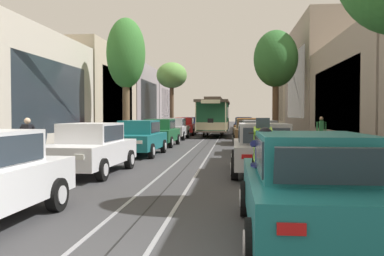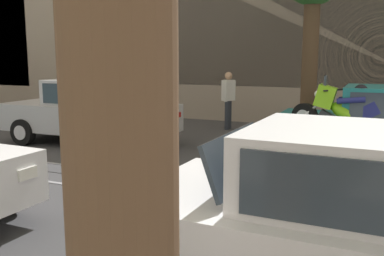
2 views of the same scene
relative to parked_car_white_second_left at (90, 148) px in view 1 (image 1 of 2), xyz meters
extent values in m
plane|color=#38383A|center=(2.79, 15.83, -0.80)|extent=(160.00, 160.00, 0.00)
cube|color=gray|center=(2.26, 19.82, -0.79)|extent=(0.08, 67.87, 0.01)
cube|color=gray|center=(3.32, 19.82, -0.79)|extent=(0.08, 67.87, 0.01)
cube|color=black|center=(2.79, 19.82, -0.80)|extent=(0.03, 67.87, 0.01)
cube|color=beige|center=(-6.95, 7.84, 2.27)|extent=(4.61, 11.67, 6.13)
cube|color=#2D3842|center=(-4.67, 7.84, 1.96)|extent=(0.04, 8.38, 3.68)
cube|color=#BCAD93|center=(-6.81, 19.82, 2.78)|extent=(4.33, 11.67, 7.15)
cube|color=#2D3842|center=(-4.67, 19.82, 2.42)|extent=(0.04, 8.38, 4.29)
cube|color=gray|center=(-7.04, 31.79, 2.81)|extent=(4.78, 11.67, 7.21)
cube|color=#2D3842|center=(-4.67, 31.79, 2.45)|extent=(0.04, 8.38, 4.33)
cube|color=gray|center=(-6.85, 43.77, 2.73)|extent=(4.41, 11.67, 7.06)
cube|color=#2D3842|center=(-4.67, 43.77, 2.38)|extent=(0.04, 8.38, 4.23)
cube|color=#2D3842|center=(10.25, 12.33, 2.02)|extent=(0.04, 10.48, 3.75)
cube|color=gray|center=(12.38, 27.30, 4.33)|extent=(4.30, 14.67, 10.25)
cube|color=#2D3842|center=(10.25, 27.30, 3.81)|extent=(0.04, 10.48, 6.15)
cube|color=tan|center=(13.08, 42.27, 2.85)|extent=(5.69, 14.67, 7.30)
cube|color=#2D3842|center=(10.25, 42.27, 2.48)|extent=(0.04, 10.48, 4.38)
cube|color=#2D3842|center=(0.22, -4.93, 0.46)|extent=(1.30, 0.24, 0.45)
cube|color=#2D3842|center=(0.94, -6.14, 0.48)|extent=(0.09, 1.81, 0.47)
cube|color=#B21414|center=(0.81, -4.12, -0.05)|extent=(0.28, 0.05, 0.12)
cube|color=#B21414|center=(-0.31, -4.09, -0.05)|extent=(0.28, 0.05, 0.12)
cylinder|color=black|center=(1.10, -4.96, -0.48)|extent=(0.22, 0.65, 0.64)
cylinder|color=silver|center=(1.21, -4.96, -0.48)|extent=(0.03, 0.35, 0.35)
cube|color=silver|center=(0.00, -0.04, -0.15)|extent=(1.94, 4.36, 0.66)
cube|color=silver|center=(0.00, 0.11, 0.48)|extent=(1.55, 2.11, 0.60)
cube|color=#2D3842|center=(-0.02, -0.73, 0.46)|extent=(1.34, 0.27, 0.47)
cube|color=#2D3842|center=(0.04, 1.29, 0.46)|extent=(1.30, 0.24, 0.45)
cube|color=#2D3842|center=(0.75, 0.08, 0.48)|extent=(0.09, 1.81, 0.47)
cube|color=#2D3842|center=(-0.74, 0.14, 0.48)|extent=(0.09, 1.81, 0.47)
cube|color=white|center=(0.48, -2.22, -0.05)|extent=(0.28, 0.05, 0.14)
cube|color=#B21414|center=(0.63, 2.10, -0.05)|extent=(0.28, 0.05, 0.12)
cube|color=white|center=(-0.63, -2.18, -0.05)|extent=(0.28, 0.05, 0.14)
cube|color=#B21414|center=(-0.49, 2.14, -0.05)|extent=(0.28, 0.05, 0.12)
cylinder|color=black|center=(0.83, -1.40, -0.48)|extent=(0.22, 0.65, 0.64)
cylinder|color=silver|center=(0.94, -1.41, -0.48)|extent=(0.03, 0.35, 0.35)
cylinder|color=black|center=(-0.93, -1.34, -0.48)|extent=(0.22, 0.65, 0.64)
cylinder|color=silver|center=(-1.04, -1.34, -0.48)|extent=(0.03, 0.35, 0.35)
cylinder|color=black|center=(0.92, 1.26, -0.48)|extent=(0.22, 0.65, 0.64)
cylinder|color=silver|center=(1.03, 1.26, -0.48)|extent=(0.03, 0.35, 0.35)
cylinder|color=black|center=(-0.84, 1.32, -0.48)|extent=(0.22, 0.65, 0.64)
cylinder|color=silver|center=(-0.95, 1.33, -0.48)|extent=(0.03, 0.35, 0.35)
cube|color=#196B70|center=(0.19, 5.83, -0.15)|extent=(1.89, 4.34, 0.66)
cube|color=#196B70|center=(0.19, 5.98, 0.48)|extent=(1.52, 2.10, 0.60)
cube|color=#2D3842|center=(0.17, 5.14, 0.46)|extent=(1.34, 0.25, 0.47)
cube|color=#2D3842|center=(0.22, 7.16, 0.46)|extent=(1.30, 0.23, 0.45)
cube|color=#2D3842|center=(0.94, 5.96, 0.48)|extent=(0.07, 1.81, 0.47)
cube|color=#2D3842|center=(-0.55, 6.00, 0.48)|extent=(0.07, 1.81, 0.47)
cube|color=white|center=(0.70, 3.66, -0.05)|extent=(0.28, 0.05, 0.14)
cube|color=#B21414|center=(0.79, 7.98, -0.05)|extent=(0.28, 0.05, 0.12)
cube|color=white|center=(-0.41, 3.68, -0.05)|extent=(0.28, 0.05, 0.14)
cube|color=#B21414|center=(-0.32, 8.00, -0.05)|extent=(0.28, 0.05, 0.12)
cylinder|color=black|center=(1.04, 4.48, -0.48)|extent=(0.21, 0.64, 0.64)
cylinder|color=silver|center=(1.15, 4.48, -0.48)|extent=(0.03, 0.35, 0.35)
cylinder|color=black|center=(-0.72, 4.52, -0.48)|extent=(0.21, 0.64, 0.64)
cylinder|color=silver|center=(-0.83, 4.52, -0.48)|extent=(0.03, 0.35, 0.35)
cylinder|color=black|center=(1.10, 7.14, -0.48)|extent=(0.21, 0.64, 0.64)
cylinder|color=silver|center=(1.21, 7.14, -0.48)|extent=(0.03, 0.35, 0.35)
cylinder|color=black|center=(-0.66, 7.18, -0.48)|extent=(0.21, 0.64, 0.64)
cylinder|color=silver|center=(-0.77, 7.18, -0.48)|extent=(0.03, 0.35, 0.35)
cube|color=#1E6038|center=(0.14, 11.40, -0.15)|extent=(1.86, 4.33, 0.66)
cube|color=#1E6038|center=(0.14, 11.55, 0.48)|extent=(1.51, 2.09, 0.60)
cube|color=#2D3842|center=(0.13, 10.71, 0.46)|extent=(1.34, 0.24, 0.47)
cube|color=#2D3842|center=(0.16, 12.73, 0.46)|extent=(1.30, 0.22, 0.45)
cube|color=#2D3842|center=(0.89, 11.54, 0.48)|extent=(0.06, 1.81, 0.47)
cube|color=#2D3842|center=(-0.60, 11.56, 0.48)|extent=(0.06, 1.81, 0.47)
cube|color=white|center=(0.67, 9.23, -0.05)|extent=(0.28, 0.04, 0.14)
cube|color=#B21414|center=(0.73, 13.55, -0.05)|extent=(0.28, 0.04, 0.12)
cube|color=white|center=(-0.45, 9.25, -0.05)|extent=(0.28, 0.04, 0.14)
cube|color=#B21414|center=(-0.38, 13.57, -0.05)|extent=(0.28, 0.04, 0.12)
cylinder|color=black|center=(1.00, 10.05, -0.48)|extent=(0.21, 0.64, 0.64)
cylinder|color=silver|center=(1.11, 10.05, -0.48)|extent=(0.03, 0.35, 0.35)
cylinder|color=black|center=(-0.76, 10.08, -0.48)|extent=(0.21, 0.64, 0.64)
cylinder|color=silver|center=(-0.87, 10.08, -0.48)|extent=(0.03, 0.35, 0.35)
cylinder|color=black|center=(1.04, 12.72, -0.48)|extent=(0.21, 0.64, 0.64)
cylinder|color=silver|center=(1.15, 12.72, -0.48)|extent=(0.03, 0.35, 0.35)
cylinder|color=black|center=(-0.72, 12.75, -0.48)|extent=(0.21, 0.64, 0.64)
cylinder|color=silver|center=(-0.83, 12.75, -0.48)|extent=(0.03, 0.35, 0.35)
cube|color=#B7B7BC|center=(0.03, 18.05, -0.15)|extent=(1.85, 4.32, 0.66)
cube|color=#B7B7BC|center=(0.03, 18.20, 0.48)|extent=(1.50, 2.08, 0.60)
cube|color=#2D3842|center=(0.02, 17.36, 0.46)|extent=(1.33, 0.24, 0.47)
cube|color=#2D3842|center=(0.04, 19.38, 0.46)|extent=(1.30, 0.21, 0.45)
cube|color=#2D3842|center=(0.78, 18.19, 0.48)|extent=(0.05, 1.81, 0.47)
cube|color=#2D3842|center=(-0.72, 18.21, 0.48)|extent=(0.05, 1.81, 0.47)
cube|color=white|center=(0.57, 15.89, -0.05)|extent=(0.28, 0.04, 0.14)
cube|color=#B21414|center=(0.61, 20.21, -0.05)|extent=(0.28, 0.04, 0.12)
cube|color=white|center=(-0.55, 15.90, -0.05)|extent=(0.28, 0.04, 0.14)
cube|color=#B21414|center=(-0.50, 20.22, -0.05)|extent=(0.28, 0.04, 0.12)
cylinder|color=black|center=(0.90, 16.71, -0.48)|extent=(0.21, 0.64, 0.64)
cylinder|color=silver|center=(1.01, 16.71, -0.48)|extent=(0.02, 0.35, 0.35)
cylinder|color=black|center=(-0.86, 16.73, -0.48)|extent=(0.21, 0.64, 0.64)
cylinder|color=silver|center=(-0.97, 16.73, -0.48)|extent=(0.02, 0.35, 0.35)
cylinder|color=black|center=(0.92, 19.38, -0.48)|extent=(0.21, 0.64, 0.64)
cylinder|color=silver|center=(1.03, 19.37, -0.48)|extent=(0.02, 0.35, 0.35)
cylinder|color=black|center=(-0.84, 19.39, -0.48)|extent=(0.21, 0.64, 0.64)
cylinder|color=silver|center=(-0.95, 19.40, -0.48)|extent=(0.02, 0.35, 0.35)
cube|color=red|center=(0.08, 24.17, -0.15)|extent=(1.92, 4.35, 0.66)
cube|color=red|center=(0.07, 24.32, 0.48)|extent=(1.53, 2.10, 0.60)
cube|color=#2D3842|center=(0.09, 23.49, 0.46)|extent=(1.34, 0.26, 0.47)
cube|color=#2D3842|center=(0.04, 25.51, 0.46)|extent=(1.30, 0.23, 0.45)
cube|color=#2D3842|center=(0.82, 24.34, 0.48)|extent=(0.08, 1.81, 0.47)
cube|color=#2D3842|center=(-0.68, 24.30, 0.48)|extent=(0.08, 1.81, 0.47)
cube|color=white|center=(0.69, 22.03, -0.05)|extent=(0.28, 0.05, 0.14)
cube|color=#B21414|center=(0.57, 26.35, -0.05)|extent=(0.28, 0.05, 0.12)
cube|color=white|center=(-0.42, 22.00, -0.05)|extent=(0.28, 0.05, 0.14)
cube|color=#B21414|center=(-0.54, 26.32, -0.05)|extent=(0.28, 0.05, 0.12)
cylinder|color=black|center=(0.99, 22.87, -0.48)|extent=(0.22, 0.65, 0.64)
cylinder|color=silver|center=(1.10, 22.87, -0.48)|extent=(0.03, 0.35, 0.35)
cylinder|color=black|center=(-0.77, 22.82, -0.48)|extent=(0.22, 0.65, 0.64)
cylinder|color=silver|center=(-0.88, 22.81, -0.48)|extent=(0.03, 0.35, 0.35)
cylinder|color=black|center=(0.92, 25.53, -0.48)|extent=(0.22, 0.65, 0.64)
cylinder|color=silver|center=(1.03, 25.53, -0.48)|extent=(0.03, 0.35, 0.35)
cylinder|color=black|center=(-0.84, 25.48, -0.48)|extent=(0.22, 0.65, 0.64)
cylinder|color=silver|center=(-0.95, 25.48, -0.48)|extent=(0.03, 0.35, 0.35)
cube|color=#19234C|center=(-0.03, 29.45, -0.15)|extent=(1.97, 4.37, 0.66)
cube|color=#19234C|center=(-0.03, 29.60, 0.48)|extent=(1.56, 2.12, 0.60)
cube|color=#2D3842|center=(0.00, 28.77, 0.46)|extent=(1.34, 0.27, 0.47)
cube|color=#2D3842|center=(-0.08, 30.79, 0.46)|extent=(1.30, 0.25, 0.45)
cube|color=#2D3842|center=(0.72, 29.63, 0.48)|extent=(0.10, 1.81, 0.47)
cube|color=#2D3842|center=(-0.78, 29.57, 0.48)|extent=(0.10, 1.81, 0.47)
cube|color=white|center=(0.62, 27.32, -0.05)|extent=(0.28, 0.05, 0.14)
cube|color=#B21414|center=(0.45, 31.63, -0.05)|extent=(0.28, 0.05, 0.12)
cube|color=white|center=(-0.50, 27.27, -0.05)|extent=(0.28, 0.05, 0.14)
cube|color=#B21414|center=(-0.67, 31.59, -0.05)|extent=(0.28, 0.05, 0.12)
cylinder|color=black|center=(0.91, 28.16, -0.48)|extent=(0.22, 0.65, 0.64)
cylinder|color=silver|center=(1.02, 28.16, -0.48)|extent=(0.03, 0.35, 0.35)
cylinder|color=black|center=(-0.85, 28.09, -0.48)|extent=(0.22, 0.65, 0.64)
cylinder|color=silver|center=(-0.96, 28.08, -0.48)|extent=(0.03, 0.35, 0.35)
cylinder|color=black|center=(0.80, 30.82, -0.48)|extent=(0.22, 0.65, 0.64)
cylinder|color=silver|center=(0.91, 30.82, -0.48)|extent=(0.03, 0.35, 0.35)
cylinder|color=black|center=(-0.96, 30.75, -0.48)|extent=(0.22, 0.65, 0.64)
cylinder|color=silver|center=(-1.07, 30.75, -0.48)|extent=(0.03, 0.35, 0.35)
cube|color=#196B70|center=(5.57, -6.33, -0.15)|extent=(1.81, 4.30, 0.66)
cube|color=#196B70|center=(5.57, -6.48, 0.48)|extent=(1.48, 2.07, 0.60)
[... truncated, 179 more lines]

